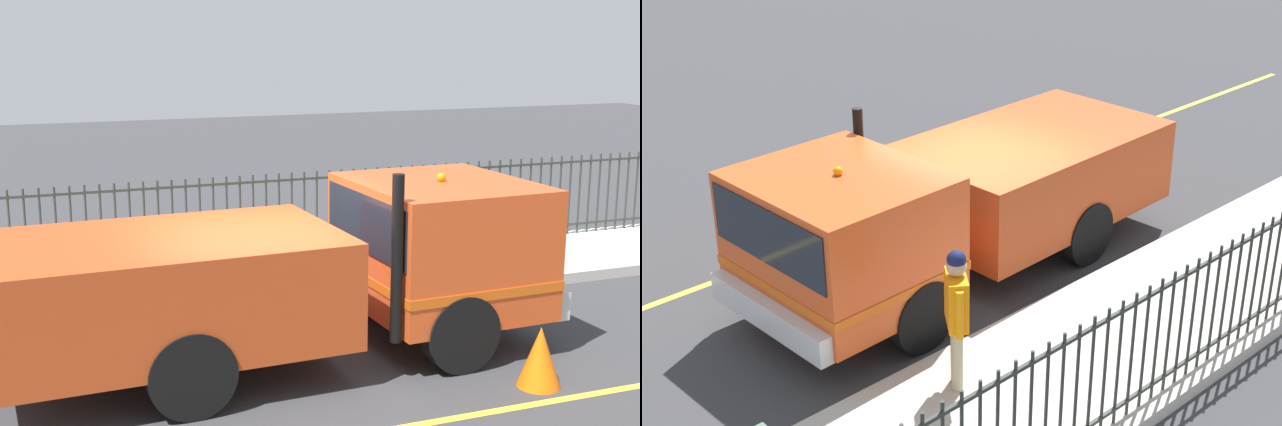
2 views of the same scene
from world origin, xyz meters
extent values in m
plane|color=#38383A|center=(0.00, 0.00, 0.00)|extent=(59.54, 59.54, 0.00)
cube|color=#B7B2A8|center=(2.89, 0.00, 0.09)|extent=(2.53, 27.06, 0.17)
cube|color=yellow|center=(-2.07, 0.00, 0.00)|extent=(0.12, 24.36, 0.01)
cube|color=#D84C1E|center=(0.15, -2.41, 1.30)|extent=(2.46, 2.21, 1.64)
cube|color=black|center=(0.15, -2.41, 1.66)|extent=(2.27, 2.24, 0.72)
cube|color=#B8411A|center=(0.03, 1.18, 1.10)|extent=(2.52, 4.07, 1.24)
cube|color=silver|center=(0.19, -3.56, 0.63)|extent=(2.28, 0.28, 0.36)
cube|color=#DB5914|center=(0.15, -2.41, 0.94)|extent=(2.48, 2.23, 0.12)
cylinder|color=black|center=(1.22, -2.06, 0.48)|extent=(0.33, 0.97, 0.96)
cylinder|color=black|center=(-0.93, -2.13, 0.48)|extent=(0.33, 0.97, 0.96)
cylinder|color=black|center=(1.11, 1.21, 0.48)|extent=(0.33, 0.97, 0.96)
cylinder|color=black|center=(-1.04, 1.14, 0.48)|extent=(0.33, 0.97, 0.96)
sphere|color=orange|center=(0.15, -2.41, 2.17)|extent=(0.12, 0.12, 0.12)
cylinder|color=black|center=(-0.93, -1.28, 1.46)|extent=(0.14, 0.14, 1.97)
cube|color=orange|center=(2.28, -2.43, 1.29)|extent=(0.52, 0.46, 0.61)
sphere|color=tan|center=(2.28, -2.43, 1.71)|extent=(0.23, 0.23, 0.23)
sphere|color=#14193F|center=(2.28, -2.43, 1.79)|extent=(0.21, 0.21, 0.21)
cylinder|color=tan|center=(2.35, -2.48, 0.58)|extent=(0.12, 0.12, 0.82)
cylinder|color=tan|center=(2.21, -2.38, 0.58)|extent=(0.12, 0.12, 0.82)
cylinder|color=orange|center=(2.51, -2.59, 1.26)|extent=(0.09, 0.09, 0.58)
cylinder|color=orange|center=(2.06, -2.27, 1.26)|extent=(0.09, 0.09, 0.58)
cylinder|color=#2D332D|center=(3.94, -3.02, 0.93)|extent=(0.04, 0.04, 1.52)
cylinder|color=#2D332D|center=(3.94, -2.79, 0.93)|extent=(0.04, 0.04, 1.52)
cylinder|color=#2D332D|center=(3.94, -2.57, 0.93)|extent=(0.04, 0.04, 1.52)
cylinder|color=#2D332D|center=(3.94, -2.35, 0.93)|extent=(0.04, 0.04, 1.52)
cylinder|color=#2D332D|center=(3.94, -2.12, 0.93)|extent=(0.04, 0.04, 1.52)
cylinder|color=#2D332D|center=(3.94, -1.90, 0.93)|extent=(0.04, 0.04, 1.52)
cylinder|color=#2D332D|center=(3.94, -1.68, 0.93)|extent=(0.04, 0.04, 1.52)
cylinder|color=#2D332D|center=(3.94, -1.45, 0.93)|extent=(0.04, 0.04, 1.52)
cylinder|color=#2D332D|center=(3.94, -1.23, 0.93)|extent=(0.04, 0.04, 1.52)
cylinder|color=#2D332D|center=(3.94, -1.01, 0.93)|extent=(0.04, 0.04, 1.52)
cylinder|color=#2D332D|center=(3.94, -0.78, 0.93)|extent=(0.04, 0.04, 1.52)
cylinder|color=#2D332D|center=(3.94, -0.56, 0.93)|extent=(0.04, 0.04, 1.52)
cylinder|color=#2D332D|center=(3.94, -0.34, 0.93)|extent=(0.04, 0.04, 1.52)
cylinder|color=#2D332D|center=(3.94, -0.11, 0.93)|extent=(0.04, 0.04, 1.52)
cylinder|color=#2D332D|center=(3.94, 0.11, 0.93)|extent=(0.04, 0.04, 1.52)
cylinder|color=#2D332D|center=(3.94, 0.34, 0.93)|extent=(0.04, 0.04, 1.52)
cylinder|color=#2D332D|center=(3.94, 0.56, 0.93)|extent=(0.04, 0.04, 1.52)
cylinder|color=#2D332D|center=(3.94, 0.78, 0.93)|extent=(0.04, 0.04, 1.52)
cylinder|color=#2D332D|center=(3.94, 1.01, 0.93)|extent=(0.04, 0.04, 1.52)
cylinder|color=#2D332D|center=(3.94, 1.23, 0.93)|extent=(0.04, 0.04, 1.52)
cylinder|color=#2D332D|center=(3.94, 1.45, 0.93)|extent=(0.04, 0.04, 1.52)
cube|color=#2D332D|center=(3.94, 0.00, 1.57)|extent=(0.04, 23.00, 0.04)
cube|color=#2D332D|center=(3.94, 0.00, 0.36)|extent=(0.04, 23.00, 0.04)
cone|color=orange|center=(-1.66, -2.76, 0.36)|extent=(0.50, 0.50, 0.72)
camera|label=1|loc=(-9.48, 2.86, 4.03)|focal=48.46mm
camera|label=2|loc=(8.69, -8.34, 6.38)|focal=51.65mm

